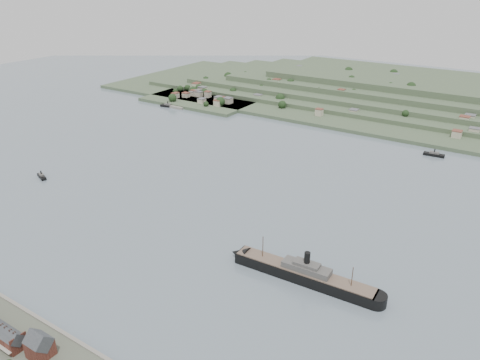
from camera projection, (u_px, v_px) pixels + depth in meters
The scene contains 7 objects.
ground at pixel (208, 208), 355.89m from camera, with size 1400.00×1400.00×0.00m, color slate.
gabled_building at pixel (39, 345), 213.68m from camera, with size 10.40×10.18×14.09m.
far_peninsula at pixel (397, 94), 636.83m from camera, with size 760.00×309.00×30.00m.
steamship at pixel (299, 273), 271.84m from camera, with size 97.47×14.83×23.38m.
tugboat at pixel (42, 176), 406.53m from camera, with size 15.53×9.03×6.78m.
ferry_west at pixel (168, 106), 619.68m from camera, with size 21.21×9.85×7.68m.
ferry_east at pixel (434, 154), 454.91m from camera, with size 19.82×6.80×7.31m.
Camera 1 is at (194.46, -250.67, 164.50)m, focal length 35.00 mm.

